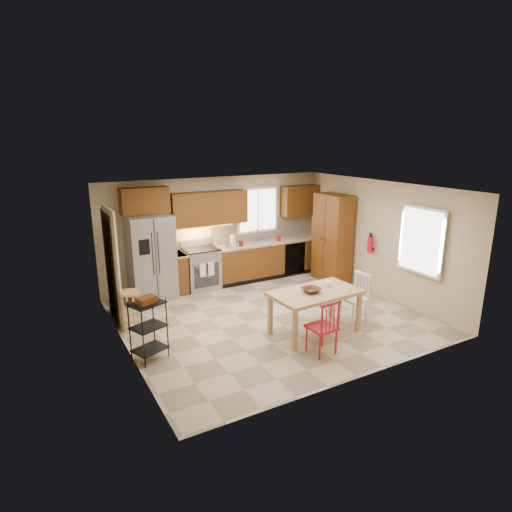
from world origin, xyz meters
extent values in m
plane|color=tan|center=(0.00, 0.00, 0.00)|extent=(5.50, 5.50, 0.00)
cube|color=silver|center=(0.00, 0.00, 2.50)|extent=(5.50, 5.00, 0.02)
cube|color=#CCB793|center=(0.00, 2.50, 1.25)|extent=(5.50, 0.02, 2.50)
cube|color=#CCB793|center=(0.00, -2.50, 1.25)|extent=(5.50, 0.02, 2.50)
cube|color=#CCB793|center=(-2.75, 0.00, 1.25)|extent=(0.02, 5.00, 2.50)
cube|color=#CCB793|center=(2.75, 0.00, 1.25)|extent=(0.02, 5.00, 2.50)
cube|color=gray|center=(-1.70, 2.12, 0.91)|extent=(0.92, 0.75, 1.82)
cube|color=gray|center=(-0.55, 2.19, 0.46)|extent=(0.76, 0.63, 0.92)
cube|color=#5F3611|center=(-1.10, 2.20, 0.45)|extent=(0.30, 0.60, 0.90)
cube|color=#5F3611|center=(1.29, 2.20, 0.45)|extent=(2.92, 0.60, 0.90)
cube|color=black|center=(1.85, 1.91, 0.45)|extent=(0.60, 0.02, 0.78)
cube|color=beige|center=(1.29, 2.48, 1.18)|extent=(2.92, 0.03, 0.55)
cube|color=brown|center=(-1.70, 2.33, 2.10)|extent=(1.00, 0.35, 0.55)
cube|color=brown|center=(-0.25, 2.33, 1.83)|extent=(1.80, 0.35, 0.75)
cube|color=brown|center=(2.25, 2.33, 1.83)|extent=(1.00, 0.35, 0.75)
cube|color=white|center=(1.10, 2.48, 1.65)|extent=(1.12, 0.04, 1.12)
cube|color=gray|center=(1.10, 2.20, 0.86)|extent=(0.62, 0.46, 0.16)
cube|color=#FFBF66|center=(-0.55, 2.30, 1.43)|extent=(1.60, 0.30, 0.01)
imported|color=red|center=(1.48, 2.10, 1.00)|extent=(0.09, 0.09, 0.19)
cylinder|color=white|center=(0.25, 2.15, 1.04)|extent=(0.12, 0.12, 0.28)
cylinder|color=gray|center=(0.05, 2.15, 0.99)|extent=(0.11, 0.11, 0.18)
cylinder|color=#4F2C15|center=(0.45, 2.12, 0.97)|extent=(0.10, 0.10, 0.14)
cube|color=#5F3611|center=(2.43, 1.20, 1.05)|extent=(0.50, 0.95, 2.10)
cylinder|color=red|center=(2.63, 0.15, 1.10)|extent=(0.12, 0.12, 0.36)
cube|color=white|center=(2.68, -1.15, 1.45)|extent=(0.04, 1.02, 1.32)
cube|color=#8C7A59|center=(-2.67, 1.30, 1.05)|extent=(0.04, 0.95, 2.10)
imported|color=#4F2C15|center=(0.23, -0.96, 0.78)|extent=(0.33, 0.33, 0.08)
cylinder|color=white|center=(0.67, -0.86, 0.81)|extent=(0.12, 0.12, 0.14)
camera|label=1|loc=(-4.01, -6.58, 3.39)|focal=30.00mm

